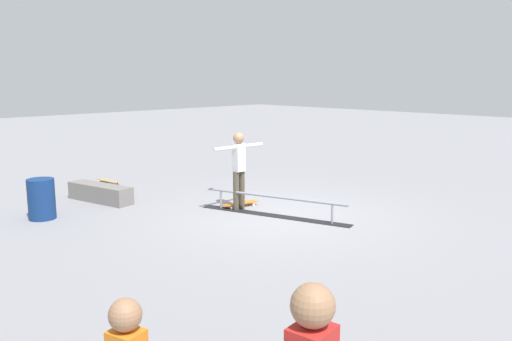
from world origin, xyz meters
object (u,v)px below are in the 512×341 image
grind_rail (273,207)px  trash_bin (41,199)px  loose_skateboard_natural (108,181)px  skate_ledge (100,193)px  skateboard_main (240,203)px  skater_main (239,165)px

grind_rail → trash_bin: size_ratio=4.01×
grind_rail → loose_skateboard_natural: grind_rail is taller
skate_ledge → skateboard_main: size_ratio=2.08×
grind_rail → trash_bin: bearing=31.1°
grind_rail → skater_main: skater_main is taller
skateboard_main → loose_skateboard_natural: size_ratio=1.01×
skate_ledge → trash_bin: size_ratio=2.13×
grind_rail → loose_skateboard_natural: size_ratio=3.97×
grind_rail → skateboard_main: bearing=-18.9°
skateboard_main → trash_bin: (2.08, 3.44, 0.33)m
skater_main → skateboard_main: size_ratio=1.99×
grind_rail → trash_bin: 4.61m
trash_bin → loose_skateboard_natural: bearing=-50.4°
loose_skateboard_natural → skate_ledge: bearing=141.1°
skateboard_main → grind_rail: bearing=100.3°
skate_ledge → skateboard_main: 3.21m
grind_rail → skate_ledge: 4.07m
grind_rail → loose_skateboard_natural: 5.39m
skate_ledge → loose_skateboard_natural: skate_ledge is taller
loose_skateboard_natural → skateboard_main: bearing=-175.3°
grind_rail → loose_skateboard_natural: (5.34, 0.69, -0.11)m
skater_main → trash_bin: bearing=-32.6°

